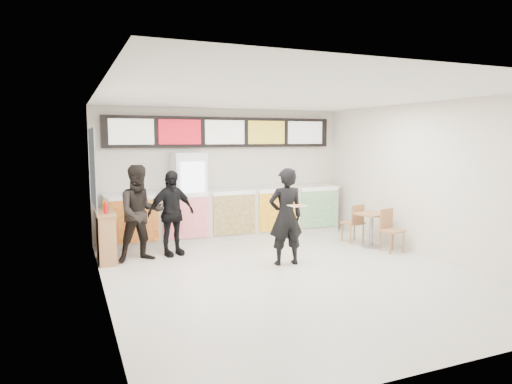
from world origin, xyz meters
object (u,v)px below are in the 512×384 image
customer_main (286,217)px  customer_left (141,213)px  customer_mid (171,213)px  condiment_ledge (106,237)px  drinks_fridge (189,197)px  cafe_table (372,223)px  service_counter (229,214)px

customer_main → customer_left: customer_left is taller
customer_left → customer_mid: 0.65m
customer_mid → condiment_ledge: (-1.24, -0.03, -0.36)m
drinks_fridge → customer_main: bearing=-65.9°
condiment_ledge → drinks_fridge: bearing=30.7°
customer_left → customer_mid: customer_left is taller
customer_mid → customer_main: bearing=-54.6°
customer_left → cafe_table: (4.70, -0.77, -0.40)m
service_counter → customer_main: 2.56m
customer_main → cafe_table: 2.38m
drinks_fridge → customer_left: bearing=-134.9°
condiment_ledge → customer_mid: bearing=1.5°
customer_mid → cafe_table: 4.20m
customer_main → customer_mid: 2.31m
customer_main → customer_mid: bearing=-34.5°
customer_main → condiment_ledge: bearing=-20.5°
cafe_table → condiment_ledge: condiment_ledge is taller
service_counter → customer_mid: customer_mid is taller
drinks_fridge → customer_mid: (-0.65, -1.09, -0.16)m
customer_left → customer_mid: size_ratio=1.08×
customer_mid → condiment_ledge: size_ratio=1.50×
cafe_table → customer_mid: bearing=154.5°
customer_main → customer_mid: (-1.79, 1.47, -0.05)m
customer_main → condiment_ledge: (-3.02, 1.43, -0.41)m
customer_mid → cafe_table: customer_mid is taller
customer_left → customer_mid: bearing=9.5°
cafe_table → customer_main: bearing=-179.7°
customer_mid → service_counter: bearing=18.9°
service_counter → customer_left: customer_left is taller
customer_mid → drinks_fridge: bearing=44.1°
customer_main → customer_left: size_ratio=0.98×
customer_left → cafe_table: 4.78m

